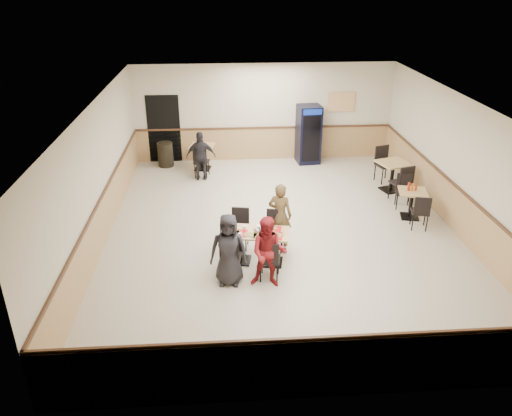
{
  "coord_description": "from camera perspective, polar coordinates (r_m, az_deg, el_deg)",
  "views": [
    {
      "loc": [
        -1.34,
        -10.14,
        5.45
      ],
      "look_at": [
        -0.64,
        -0.5,
        0.86
      ],
      "focal_mm": 35.0,
      "sensor_mm": 36.0,
      "label": 1
    }
  ],
  "objects": [
    {
      "name": "lone_diner",
      "position": [
        14.32,
        -6.31,
        5.91
      ],
      "size": [
        0.83,
        0.36,
        1.42
      ],
      "primitive_type": "imported",
      "rotation": [
        0.0,
        0.0,
        3.13
      ],
      "color": "black",
      "rests_on": "ground"
    },
    {
      "name": "side_table_near_chair_south",
      "position": [
        12.14,
        18.25,
        -0.31
      ],
      "size": [
        0.49,
        0.49,
        0.88
      ],
      "primitive_type": null,
      "rotation": [
        0.0,
        0.0,
        2.92
      ],
      "color": "black",
      "rests_on": "ground"
    },
    {
      "name": "side_table_near",
      "position": [
        12.6,
        17.37,
        0.88
      ],
      "size": [
        0.78,
        0.78,
        0.7
      ],
      "rotation": [
        0.0,
        0.0,
        -0.23
      ],
      "color": "black",
      "rests_on": "ground"
    },
    {
      "name": "diner_woman_right",
      "position": [
        9.32,
        1.46,
        -5.12
      ],
      "size": [
        0.79,
        0.67,
        1.43
      ],
      "primitive_type": "imported",
      "rotation": [
        0.0,
        0.0,
        -0.2
      ],
      "color": "maroon",
      "rests_on": "ground"
    },
    {
      "name": "room_shell",
      "position": [
        13.94,
        9.07,
        4.63
      ],
      "size": [
        10.0,
        10.0,
        10.0
      ],
      "color": "silver",
      "rests_on": "ground"
    },
    {
      "name": "pepsi_cooler",
      "position": [
        15.66,
        6.02,
        8.37
      ],
      "size": [
        0.75,
        0.75,
        1.8
      ],
      "rotation": [
        0.0,
        0.0,
        0.1
      ],
      "color": "black",
      "rests_on": "ground"
    },
    {
      "name": "diner_man_opposite",
      "position": [
        10.73,
        2.75,
        -0.79
      ],
      "size": [
        0.62,
        0.52,
        1.44
      ],
      "primitive_type": "imported",
      "rotation": [
        0.0,
        0.0,
        2.76
      ],
      "color": "brown",
      "rests_on": "ground"
    },
    {
      "name": "side_table_far_chair_north",
      "position": [
        14.62,
        14.54,
        4.85
      ],
      "size": [
        0.6,
        0.6,
        1.04
      ],
      "primitive_type": null,
      "rotation": [
        0.0,
        0.0,
        0.3
      ],
      "color": "black",
      "rests_on": "ground"
    },
    {
      "name": "main_table",
      "position": [
        10.17,
        0.0,
        -3.91
      ],
      "size": [
        1.42,
        0.89,
        0.71
      ],
      "rotation": [
        0.0,
        0.0,
        -0.19
      ],
      "color": "black",
      "rests_on": "ground"
    },
    {
      "name": "ground",
      "position": [
        11.59,
        2.99,
        -2.67
      ],
      "size": [
        10.0,
        10.0,
        0.0
      ],
      "primitive_type": "plane",
      "color": "beige",
      "rests_on": "ground"
    },
    {
      "name": "back_table",
      "position": [
        15.19,
        -6.18,
        6.22
      ],
      "size": [
        0.82,
        0.82,
        0.75
      ],
      "rotation": [
        0.0,
        0.0,
        -0.19
      ],
      "color": "black",
      "rests_on": "ground"
    },
    {
      "name": "trash_bin",
      "position": [
        15.64,
        -10.31,
        6.04
      ],
      "size": [
        0.47,
        0.47,
        0.74
      ],
      "primitive_type": "cylinder",
      "color": "black",
      "rests_on": "ground"
    },
    {
      "name": "side_table_far",
      "position": [
        14.03,
        15.34,
        4.0
      ],
      "size": [
        0.95,
        0.95,
        0.82
      ],
      "rotation": [
        0.0,
        0.0,
        0.3
      ],
      "color": "black",
      "rests_on": "ground"
    },
    {
      "name": "main_chairs",
      "position": [
        10.18,
        -0.26,
        -4.01
      ],
      "size": [
        1.44,
        1.74,
        0.9
      ],
      "rotation": [
        0.0,
        0.0,
        -0.19
      ],
      "color": "black",
      "rests_on": "ground"
    },
    {
      "name": "back_table_chair_lone",
      "position": [
        14.63,
        -6.24,
        5.37
      ],
      "size": [
        0.51,
        0.51,
        0.95
      ],
      "primitive_type": null,
      "rotation": [
        0.0,
        0.0,
        2.95
      ],
      "color": "black",
      "rests_on": "ground"
    },
    {
      "name": "tabletop_clutter",
      "position": [
        9.99,
        -0.04,
        -2.8
      ],
      "size": [
        1.18,
        0.64,
        0.12
      ],
      "rotation": [
        0.0,
        0.0,
        -0.19
      ],
      "color": "red",
      "rests_on": "main_table"
    },
    {
      "name": "side_table_near_chair_north",
      "position": [
        13.08,
        16.53,
        1.8
      ],
      "size": [
        0.49,
        0.49,
        0.88
      ],
      "primitive_type": null,
      "rotation": [
        0.0,
        0.0,
        -0.23
      ],
      "color": "black",
      "rests_on": "ground"
    },
    {
      "name": "side_table_far_chair_south",
      "position": [
        13.47,
        16.19,
        2.88
      ],
      "size": [
        0.6,
        0.6,
        1.04
      ],
      "primitive_type": null,
      "rotation": [
        0.0,
        0.0,
        3.44
      ],
      "color": "black",
      "rests_on": "ground"
    },
    {
      "name": "condiment_caddy",
      "position": [
        12.51,
        17.35,
        2.31
      ],
      "size": [
        0.23,
        0.06,
        0.2
      ],
      "color": "#BB2B0D",
      "rests_on": "side_table_near"
    },
    {
      "name": "diner_woman_left",
      "position": [
        9.41,
        -3.14,
        -4.79
      ],
      "size": [
        0.76,
        0.54,
        1.45
      ],
      "primitive_type": "imported",
      "rotation": [
        0.0,
        0.0,
        -0.12
      ],
      "color": "black",
      "rests_on": "ground"
    }
  ]
}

